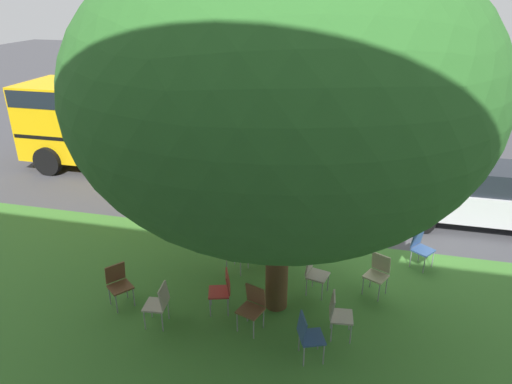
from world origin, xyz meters
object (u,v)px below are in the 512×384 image
object	(u,v)px
street_tree	(281,92)
chair_7	(338,313)
chair_0	(223,289)
chair_5	(308,334)
school_bus	(171,122)
chair_9	(421,246)
parked_car	(481,195)
chair_2	(239,249)
chair_4	(378,271)
chair_1	(277,245)
chair_3	(159,302)
chair_6	(315,271)
chair_8	(118,282)
chair_10	(252,305)

from	to	relation	value
street_tree	chair_7	world-z (taller)	street_tree
street_tree	chair_0	xyz separation A→B (m)	(0.98, 0.41, -3.77)
chair_5	school_bus	distance (m)	9.64
chair_9	parked_car	bearing A→B (deg)	-123.13
chair_2	chair_7	xyz separation A→B (m)	(-2.31, 1.71, 0.00)
chair_7	chair_4	bearing A→B (deg)	-114.65
chair_1	chair_0	bearing A→B (deg)	69.67
chair_3	parked_car	world-z (taller)	parked_car
chair_2	chair_6	world-z (taller)	same
chair_3	chair_4	distance (m)	4.41
chair_0	school_bus	size ratio (longest dim) A/B	0.08
chair_4	chair_7	world-z (taller)	same
chair_8	chair_10	bearing A→B (deg)	178.40
chair_1	chair_4	world-z (taller)	same
chair_4	school_bus	bearing A→B (deg)	-38.95
chair_9	chair_10	size ratio (longest dim) A/B	1.00
parked_car	school_bus	size ratio (longest dim) A/B	0.36
chair_2	chair_5	bearing A→B (deg)	127.93
chair_5	chair_6	size ratio (longest dim) A/B	1.00
chair_1	chair_10	xyz separation A→B (m)	(0.01, 2.23, 0.00)
chair_7	chair_1	bearing A→B (deg)	-53.75
chair_8	parked_car	distance (m)	9.32
chair_6	chair_10	xyz separation A→B (m)	(0.98, 1.36, 0.00)
chair_0	chair_5	xyz separation A→B (m)	(-1.78, 0.89, 0.00)
chair_10	parked_car	size ratio (longest dim) A/B	0.24
chair_1	chair_5	bearing A→B (deg)	111.35
chair_1	chair_5	size ratio (longest dim) A/B	1.00
chair_8	chair_10	world-z (taller)	same
chair_2	street_tree	bearing A→B (deg)	134.29
chair_1	chair_7	xyz separation A→B (m)	(-1.53, 2.08, 0.00)
chair_8	chair_3	bearing A→B (deg)	159.10
chair_0	chair_5	bearing A→B (deg)	153.38
chair_5	chair_9	world-z (taller)	same
chair_5	chair_10	bearing A→B (deg)	-26.17
chair_0	chair_10	world-z (taller)	same
chair_7	street_tree	bearing A→B (deg)	-26.29
chair_0	chair_4	bearing A→B (deg)	-155.83
chair_0	chair_9	distance (m)	4.64
chair_8	parked_car	size ratio (longest dim) A/B	0.24
chair_3	chair_9	world-z (taller)	same
parked_car	chair_2	bearing A→B (deg)	32.87
chair_10	chair_7	bearing A→B (deg)	-174.52
chair_1	chair_9	world-z (taller)	same
chair_8	chair_10	distance (m)	2.75
chair_6	parked_car	distance (m)	5.65
chair_4	chair_6	distance (m)	1.29
chair_6	chair_7	distance (m)	1.34
chair_9	chair_3	bearing A→B (deg)	33.78
chair_9	chair_1	bearing A→B (deg)	12.61
chair_6	chair_8	size ratio (longest dim) A/B	1.00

